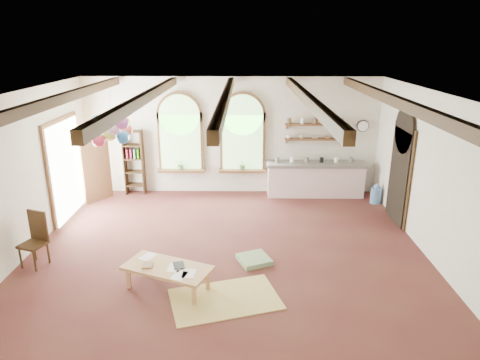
{
  "coord_description": "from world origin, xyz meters",
  "views": [
    {
      "loc": [
        0.35,
        -7.99,
        4.14
      ],
      "look_at": [
        0.26,
        0.6,
        1.3
      ],
      "focal_mm": 32.0,
      "sensor_mm": 36.0,
      "label": 1
    }
  ],
  "objects_px": {
    "side_chair": "(35,250)",
    "balloon_cluster": "(113,129)",
    "coffee_table": "(167,269)",
    "kitchen_counter": "(315,179)"
  },
  "relations": [
    {
      "from": "side_chair",
      "to": "balloon_cluster",
      "type": "relative_size",
      "value": 0.91
    },
    {
      "from": "kitchen_counter",
      "to": "coffee_table",
      "type": "bearing_deg",
      "value": -124.69
    },
    {
      "from": "side_chair",
      "to": "balloon_cluster",
      "type": "distance_m",
      "value": 2.82
    },
    {
      "from": "coffee_table",
      "to": "balloon_cluster",
      "type": "height_order",
      "value": "balloon_cluster"
    },
    {
      "from": "side_chair",
      "to": "coffee_table",
      "type": "bearing_deg",
      "value": -16.56
    },
    {
      "from": "coffee_table",
      "to": "side_chair",
      "type": "relative_size",
      "value": 1.56
    },
    {
      "from": "side_chair",
      "to": "kitchen_counter",
      "type": "bearing_deg",
      "value": 33.46
    },
    {
      "from": "side_chair",
      "to": "balloon_cluster",
      "type": "bearing_deg",
      "value": 51.02
    },
    {
      "from": "coffee_table",
      "to": "balloon_cluster",
      "type": "distance_m",
      "value": 3.36
    },
    {
      "from": "coffee_table",
      "to": "kitchen_counter",
      "type": "bearing_deg",
      "value": 55.31
    }
  ]
}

